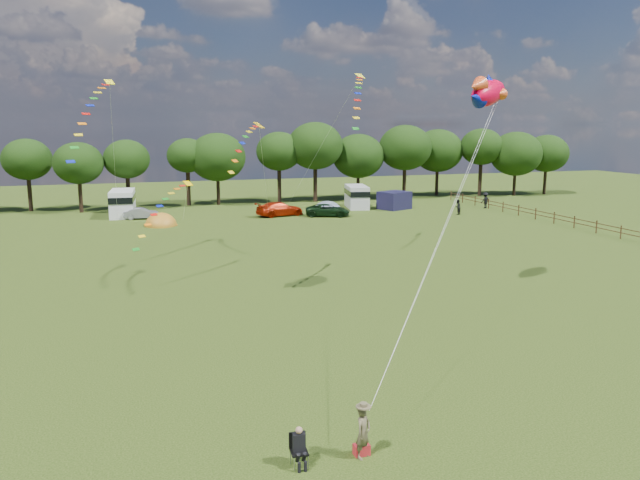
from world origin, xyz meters
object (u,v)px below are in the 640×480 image
object	(u,v)px
car_c	(280,209)
car_d	(328,210)
fish_kite	(486,93)
campervan_b	(123,202)
camp_chair	(299,442)
walker_a	(458,207)
campervan_d	(357,196)
tent_orange	(161,225)
car_b	(142,213)
tent_greyblue	(327,212)
kite_flyer	(363,432)
walker_b	(485,200)

from	to	relation	value
car_c	car_d	bearing A→B (deg)	-123.74
car_d	fish_kite	xyz separation A→B (m)	(-1.69, -33.19, 11.03)
campervan_b	camp_chair	xyz separation A→B (m)	(4.64, -54.91, -0.80)
fish_kite	walker_a	size ratio (longest dim) A/B	2.32
car_d	campervan_d	bearing A→B (deg)	-24.60
car_c	tent_orange	world-z (taller)	car_c
car_b	fish_kite	world-z (taller)	fish_kite
walker_a	tent_orange	bearing A→B (deg)	-33.76
camp_chair	campervan_d	bearing A→B (deg)	71.96
walker_a	tent_greyblue	bearing A→B (deg)	-54.10
car_d	tent_greyblue	size ratio (longest dim) A/B	1.29
tent_orange	car_b	bearing A→B (deg)	108.14
campervan_d	fish_kite	distance (m)	40.95
camp_chair	walker_a	bearing A→B (deg)	59.87
tent_greyblue	kite_flyer	bearing A→B (deg)	-107.13
kite_flyer	walker_b	distance (m)	60.07
kite_flyer	fish_kite	xyz separation A→B (m)	(13.14, 15.04, 10.89)
kite_flyer	walker_a	world-z (taller)	walker_a
camp_chair	fish_kite	size ratio (longest dim) A/B	0.31
walker_b	campervan_b	bearing A→B (deg)	-23.40
car_d	tent_greyblue	world-z (taller)	car_d
car_d	kite_flyer	distance (m)	50.46
car_c	kite_flyer	size ratio (longest dim) A/B	3.16
kite_flyer	fish_kite	distance (m)	22.75
campervan_d	camp_chair	world-z (taller)	campervan_d
kite_flyer	tent_greyblue	bearing A→B (deg)	37.39
tent_orange	kite_flyer	distance (m)	47.29
car_c	campervan_b	distance (m)	17.24
campervan_d	tent_greyblue	size ratio (longest dim) A/B	1.51
camp_chair	tent_orange	bearing A→B (deg)	95.90
tent_greyblue	car_c	bearing A→B (deg)	-170.69
car_b	tent_orange	bearing A→B (deg)	-158.35
campervan_b	walker_b	xyz separation A→B (m)	(41.62, -6.25, -0.58)
tent_orange	campervan_d	bearing A→B (deg)	16.15
campervan_b	tent_greyblue	distance (m)	22.76
campervan_b	car_d	bearing A→B (deg)	-103.30
campervan_b	fish_kite	distance (m)	45.78
car_b	car_d	bearing A→B (deg)	-98.27
campervan_d	tent_orange	distance (m)	24.53
campervan_b	tent_greyblue	xyz separation A→B (m)	(22.34, -4.04, -1.52)
campervan_b	kite_flyer	size ratio (longest dim) A/B	3.71
tent_greyblue	walker_b	xyz separation A→B (m)	(19.28, -2.21, 0.95)
car_b	camp_chair	world-z (taller)	camp_chair
campervan_d	fish_kite	world-z (taller)	fish_kite
kite_flyer	tent_orange	bearing A→B (deg)	58.25
car_c	walker_a	world-z (taller)	walker_a
walker_a	walker_b	size ratio (longest dim) A/B	0.88
camp_chair	fish_kite	world-z (taller)	fish_kite
car_c	tent_orange	size ratio (longest dim) A/B	1.44
car_d	walker_b	xyz separation A→B (m)	(20.17, 0.59, 0.29)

